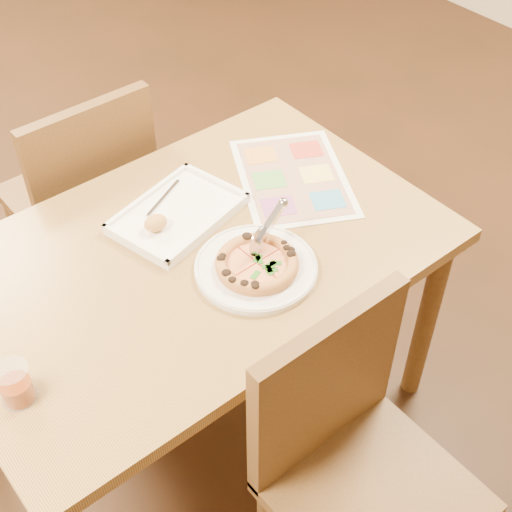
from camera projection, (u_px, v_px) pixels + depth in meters
room at (172, 21)px, 1.40m from camera, size 7.00×7.00×7.00m
dining_table at (194, 274)px, 1.90m from camera, size 1.30×0.85×0.72m
chair_near at (350, 442)px, 1.62m from camera, size 0.42×0.42×0.47m
chair_far at (86, 185)px, 2.29m from camera, size 0.42×0.42×0.47m
plate at (256, 268)px, 1.79m from camera, size 0.35×0.35×0.02m
pizza at (257, 264)px, 1.77m from camera, size 0.21×0.21×0.03m
pizza_cutter at (267, 228)px, 1.78m from camera, size 0.15×0.06×0.09m
appetizer_tray at (176, 216)px, 1.93m from camera, size 0.39×0.31×0.06m
glass_tumbler at (16, 386)px, 1.49m from camera, size 0.08×0.08×0.10m
menu at (293, 177)px, 2.06m from camera, size 0.46×0.51×0.00m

